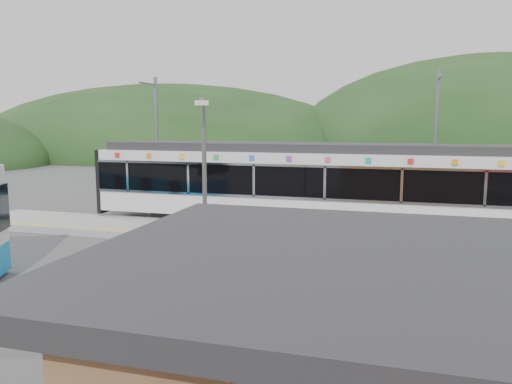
# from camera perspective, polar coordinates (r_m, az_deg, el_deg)

# --- Properties ---
(ground) EXTENTS (120.00, 120.00, 0.00)m
(ground) POSITION_cam_1_polar(r_m,az_deg,el_deg) (17.15, -3.18, -7.87)
(ground) COLOR #4C4C4F
(ground) RESTS_ON ground
(hills) EXTENTS (146.00, 149.00, 26.00)m
(hills) POSITION_cam_1_polar(r_m,az_deg,el_deg) (21.38, 17.69, -5.03)
(hills) COLOR #1E3D19
(hills) RESTS_ON ground
(platform) EXTENTS (26.00, 3.20, 0.30)m
(platform) POSITION_cam_1_polar(r_m,az_deg,el_deg) (20.15, -0.08, -4.99)
(platform) COLOR #9E9E99
(platform) RESTS_ON ground
(yellow_line) EXTENTS (26.00, 0.10, 0.01)m
(yellow_line) POSITION_cam_1_polar(r_m,az_deg,el_deg) (18.91, -1.18, -5.39)
(yellow_line) COLOR yellow
(yellow_line) RESTS_ON platform
(train) EXTENTS (20.44, 3.01, 3.74)m
(train) POSITION_cam_1_polar(r_m,az_deg,el_deg) (21.97, 7.18, 1.12)
(train) COLOR black
(train) RESTS_ON ground
(catenary_mast_west) EXTENTS (0.18, 1.80, 7.00)m
(catenary_mast_west) POSITION_cam_1_polar(r_m,az_deg,el_deg) (27.16, -11.30, 5.71)
(catenary_mast_west) COLOR slate
(catenary_mast_west) RESTS_ON ground
(catenary_mast_east) EXTENTS (0.18, 1.80, 7.00)m
(catenary_mast_east) POSITION_cam_1_polar(r_m,az_deg,el_deg) (24.18, 19.80, 5.11)
(catenary_mast_east) COLOR slate
(catenary_mast_east) RESTS_ON ground
(station_shelter) EXTENTS (9.20, 6.20, 3.00)m
(station_shelter) POSITION_cam_1_polar(r_m,az_deg,el_deg) (7.29, 19.59, -18.14)
(station_shelter) COLOR #966741
(station_shelter) RESTS_ON ground
(lamp_post) EXTENTS (0.40, 1.00, 5.33)m
(lamp_post) POSITION_cam_1_polar(r_m,az_deg,el_deg) (13.52, -6.09, 1.61)
(lamp_post) COLOR slate
(lamp_post) RESTS_ON ground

